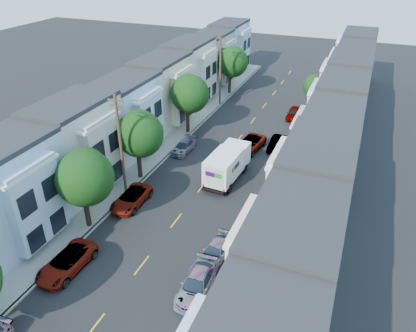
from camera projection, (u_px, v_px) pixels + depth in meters
ground at (176, 221)px, 35.61m from camera, size 160.00×160.00×0.00m
road_slab at (231, 149)px, 47.71m from camera, size 12.00×70.00×0.02m
curb_left at (185, 140)px, 49.64m from camera, size 0.30×70.00×0.15m
curb_right at (282, 157)px, 45.73m from camera, size 0.30×70.00×0.15m
sidewalk_left at (175, 138)px, 50.06m from camera, size 2.60×70.00×0.15m
sidewalk_right at (294, 159)px, 45.31m from camera, size 2.60×70.00×0.15m
centerline at (231, 149)px, 47.72m from camera, size 0.12×70.00×0.01m
townhouse_row_left at (148, 134)px, 51.33m from camera, size 5.00×70.00×8.50m
townhouse_row_right at (328, 166)px, 44.11m from camera, size 5.00×70.00×8.50m
tree_b at (84, 178)px, 32.40m from camera, size 4.70×4.70×7.32m
tree_c at (139, 134)px, 39.40m from camera, size 4.64×4.64×7.35m
tree_d at (189, 94)px, 48.96m from camera, size 4.70×4.70×7.55m
tree_e at (232, 62)px, 61.95m from camera, size 4.70×4.70×7.43m
tree_far_r at (314, 87)px, 54.66m from camera, size 3.10×3.10×5.69m
utility_pole_near at (121, 147)px, 36.72m from camera, size 1.60×0.26×10.00m
utility_pole_far at (220, 70)px, 57.72m from camera, size 1.60×0.26×10.00m
fedex_truck at (227, 164)px, 40.81m from camera, size 2.59×6.73×3.23m
lead_sedan at (249, 144)px, 47.12m from camera, size 3.17×5.58×1.47m
parked_left_b at (67, 263)px, 30.02m from camera, size 2.53×5.15×1.41m
parked_left_c at (131, 199)px, 37.41m from camera, size 2.31×4.91×1.36m
parked_left_d at (184, 147)px, 46.81m from camera, size 1.74×4.10×1.23m
parked_right_a at (197, 284)px, 28.19m from camera, size 2.19×4.73×1.39m
parked_right_b at (216, 251)px, 31.21m from camera, size 2.02×4.20×1.23m
parked_right_c at (277, 143)px, 47.39m from camera, size 1.51×4.06×1.34m
parked_right_d at (294, 113)px, 55.38m from camera, size 1.75×4.36×1.40m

